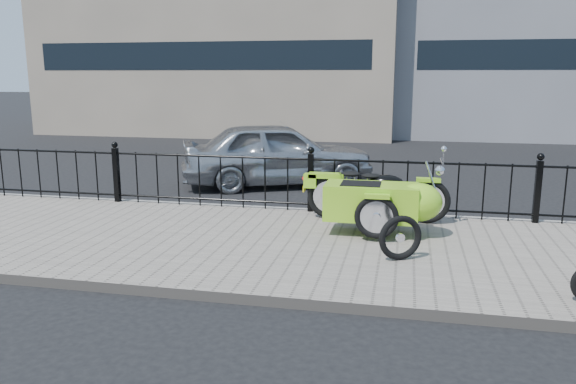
# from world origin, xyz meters

# --- Properties ---
(ground) EXTENTS (120.00, 120.00, 0.00)m
(ground) POSITION_xyz_m (0.00, 0.00, 0.00)
(ground) COLOR black
(ground) RESTS_ON ground
(sidewalk) EXTENTS (30.00, 3.80, 0.12)m
(sidewalk) POSITION_xyz_m (0.00, -0.50, 0.06)
(sidewalk) COLOR gray
(sidewalk) RESTS_ON ground
(curb) EXTENTS (30.00, 0.10, 0.12)m
(curb) POSITION_xyz_m (0.00, 1.44, 0.06)
(curb) COLOR gray
(curb) RESTS_ON ground
(iron_fence) EXTENTS (14.11, 0.11, 1.08)m
(iron_fence) POSITION_xyz_m (0.00, 1.30, 0.59)
(iron_fence) COLOR black
(iron_fence) RESTS_ON sidewalk
(motorcycle_sidecar) EXTENTS (2.28, 1.48, 0.98)m
(motorcycle_sidecar) POSITION_xyz_m (1.24, 0.29, 0.59)
(motorcycle_sidecar) COLOR black
(motorcycle_sidecar) RESTS_ON sidewalk
(spare_tire) EXTENTS (0.54, 0.33, 0.56)m
(spare_tire) POSITION_xyz_m (1.49, -0.94, 0.40)
(spare_tire) COLOR black
(spare_tire) RESTS_ON sidewalk
(sedan_car) EXTENTS (4.36, 3.10, 1.38)m
(sedan_car) POSITION_xyz_m (-1.18, 3.95, 0.69)
(sedan_car) COLOR #ACAEB3
(sedan_car) RESTS_ON ground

